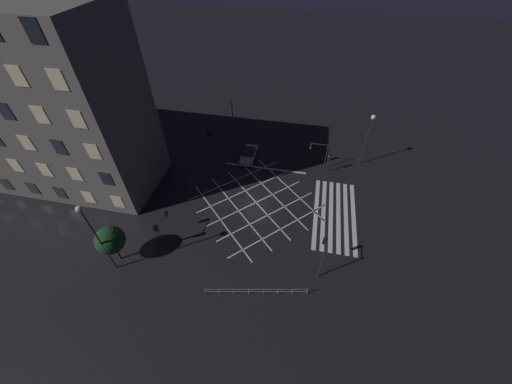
{
  "coord_description": "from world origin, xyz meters",
  "views": [
    {
      "loc": [
        -24.42,
        -4.96,
        26.36
      ],
      "look_at": [
        0.0,
        0.0,
        1.86
      ],
      "focal_mm": 20.0,
      "sensor_mm": 36.0,
      "label": 1
    }
  ],
  "objects_px": {
    "traffic_light_ne_main": "(212,138)",
    "street_lamp_east": "(233,120)",
    "traffic_light_nw_cross": "(156,231)",
    "traffic_light_median_north": "(189,174)",
    "street_lamp_west": "(370,127)",
    "waiting_car": "(249,154)",
    "traffic_light_sw_main": "(323,251)",
    "street_tree_near": "(110,240)",
    "traffic_light_se_cross": "(318,150)",
    "traffic_light_se_main": "(328,158)",
    "street_lamp_far": "(90,226)",
    "traffic_light_ne_cross": "(209,137)",
    "traffic_light_nw_main": "(164,221)"
  },
  "relations": [
    {
      "from": "traffic_light_ne_main",
      "to": "street_lamp_east",
      "type": "relative_size",
      "value": 0.53
    },
    {
      "from": "street_lamp_east",
      "to": "traffic_light_nw_cross",
      "type": "bearing_deg",
      "value": 170.08
    },
    {
      "from": "traffic_light_median_north",
      "to": "street_lamp_east",
      "type": "bearing_deg",
      "value": 73.03
    },
    {
      "from": "traffic_light_ne_main",
      "to": "street_lamp_east",
      "type": "distance_m",
      "value": 3.97
    },
    {
      "from": "street_lamp_west",
      "to": "waiting_car",
      "type": "xyz_separation_m",
      "value": [
        -1.91,
        16.12,
        -5.51
      ]
    },
    {
      "from": "traffic_light_sw_main",
      "to": "traffic_light_nw_cross",
      "type": "distance_m",
      "value": 17.04
    },
    {
      "from": "traffic_light_ne_main",
      "to": "street_lamp_east",
      "type": "bearing_deg",
      "value": 125.0
    },
    {
      "from": "street_lamp_east",
      "to": "street_tree_near",
      "type": "distance_m",
      "value": 22.51
    },
    {
      "from": "traffic_light_sw_main",
      "to": "traffic_light_ne_main",
      "type": "distance_m",
      "value": 23.22
    },
    {
      "from": "traffic_light_median_north",
      "to": "traffic_light_se_cross",
      "type": "bearing_deg",
      "value": 28.45
    },
    {
      "from": "traffic_light_se_main",
      "to": "street_tree_near",
      "type": "xyz_separation_m",
      "value": [
        -18.67,
        20.98,
        0.81
      ]
    },
    {
      "from": "traffic_light_median_north",
      "to": "waiting_car",
      "type": "distance_m",
      "value": 10.52
    },
    {
      "from": "traffic_light_se_main",
      "to": "street_lamp_east",
      "type": "relative_size",
      "value": 0.41
    },
    {
      "from": "traffic_light_se_main",
      "to": "street_lamp_east",
      "type": "xyz_separation_m",
      "value": [
        2.64,
        13.98,
        2.74
      ]
    },
    {
      "from": "street_lamp_far",
      "to": "street_tree_near",
      "type": "relative_size",
      "value": 1.98
    },
    {
      "from": "street_lamp_west",
      "to": "street_lamp_east",
      "type": "bearing_deg",
      "value": 91.13
    },
    {
      "from": "traffic_light_median_north",
      "to": "waiting_car",
      "type": "bearing_deg",
      "value": 56.42
    },
    {
      "from": "traffic_light_ne_cross",
      "to": "traffic_light_nw_cross",
      "type": "relative_size",
      "value": 1.14
    },
    {
      "from": "traffic_light_nw_main",
      "to": "traffic_light_nw_cross",
      "type": "xyz_separation_m",
      "value": [
        -1.49,
        0.13,
        0.09
      ]
    },
    {
      "from": "traffic_light_sw_main",
      "to": "waiting_car",
      "type": "bearing_deg",
      "value": 33.47
    },
    {
      "from": "street_lamp_far",
      "to": "traffic_light_nw_cross",
      "type": "bearing_deg",
      "value": -46.26
    },
    {
      "from": "traffic_light_se_main",
      "to": "traffic_light_nw_main",
      "type": "bearing_deg",
      "value": -49.03
    },
    {
      "from": "traffic_light_median_north",
      "to": "traffic_light_ne_cross",
      "type": "bearing_deg",
      "value": 91.62
    },
    {
      "from": "traffic_light_median_north",
      "to": "street_lamp_east",
      "type": "height_order",
      "value": "street_lamp_east"
    },
    {
      "from": "traffic_light_se_main",
      "to": "street_lamp_far",
      "type": "distance_m",
      "value": 29.04
    },
    {
      "from": "traffic_light_se_main",
      "to": "traffic_light_ne_main",
      "type": "bearing_deg",
      "value": -92.39
    },
    {
      "from": "traffic_light_nw_cross",
      "to": "traffic_light_ne_cross",
      "type": "bearing_deg",
      "value": 89.93
    },
    {
      "from": "street_lamp_east",
      "to": "traffic_light_se_cross",
      "type": "bearing_deg",
      "value": -97.69
    },
    {
      "from": "traffic_light_sw_main",
      "to": "traffic_light_ne_main",
      "type": "height_order",
      "value": "traffic_light_sw_main"
    },
    {
      "from": "street_lamp_west",
      "to": "street_lamp_far",
      "type": "distance_m",
      "value": 34.23
    },
    {
      "from": "traffic_light_nw_main",
      "to": "traffic_light_ne_main",
      "type": "height_order",
      "value": "traffic_light_ne_main"
    },
    {
      "from": "traffic_light_nw_main",
      "to": "street_tree_near",
      "type": "height_order",
      "value": "street_tree_near"
    },
    {
      "from": "traffic_light_nw_main",
      "to": "street_lamp_far",
      "type": "distance_m",
      "value": 7.38
    },
    {
      "from": "traffic_light_ne_main",
      "to": "street_tree_near",
      "type": "height_order",
      "value": "street_tree_near"
    },
    {
      "from": "traffic_light_ne_cross",
      "to": "traffic_light_median_north",
      "type": "bearing_deg",
      "value": -88.38
    },
    {
      "from": "traffic_light_se_cross",
      "to": "traffic_light_ne_cross",
      "type": "bearing_deg",
      "value": 0.26
    },
    {
      "from": "traffic_light_nw_main",
      "to": "traffic_light_nw_cross",
      "type": "relative_size",
      "value": 0.94
    },
    {
      "from": "traffic_light_sw_main",
      "to": "street_lamp_far",
      "type": "distance_m",
      "value": 21.24
    },
    {
      "from": "traffic_light_sw_main",
      "to": "waiting_car",
      "type": "height_order",
      "value": "traffic_light_sw_main"
    },
    {
      "from": "traffic_light_nw_main",
      "to": "traffic_light_ne_main",
      "type": "distance_m",
      "value": 15.63
    },
    {
      "from": "traffic_light_median_north",
      "to": "waiting_car",
      "type": "xyz_separation_m",
      "value": [
        8.54,
        -5.67,
        -2.36
      ]
    },
    {
      "from": "traffic_light_se_cross",
      "to": "street_lamp_east",
      "type": "xyz_separation_m",
      "value": [
        1.68,
        12.43,
        2.21
      ]
    },
    {
      "from": "traffic_light_nw_main",
      "to": "street_lamp_west",
      "type": "bearing_deg",
      "value": -50.72
    },
    {
      "from": "traffic_light_nw_cross",
      "to": "street_lamp_far",
      "type": "xyz_separation_m",
      "value": [
        -3.35,
        3.5,
        4.13
      ]
    },
    {
      "from": "traffic_light_se_cross",
      "to": "waiting_car",
      "type": "height_order",
      "value": "traffic_light_se_cross"
    },
    {
      "from": "traffic_light_sw_main",
      "to": "street_lamp_east",
      "type": "xyz_separation_m",
      "value": [
        18.32,
        13.69,
        1.98
      ]
    },
    {
      "from": "traffic_light_nw_main",
      "to": "traffic_light_ne_main",
      "type": "bearing_deg",
      "value": -1.59
    },
    {
      "from": "traffic_light_se_cross",
      "to": "street_lamp_east",
      "type": "bearing_deg",
      "value": -7.69
    },
    {
      "from": "traffic_light_nw_main",
      "to": "traffic_light_se_main",
      "type": "bearing_deg",
      "value": -49.03
    },
    {
      "from": "traffic_light_sw_main",
      "to": "waiting_car",
      "type": "relative_size",
      "value": 0.97
    }
  ]
}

